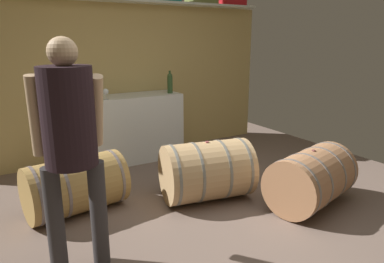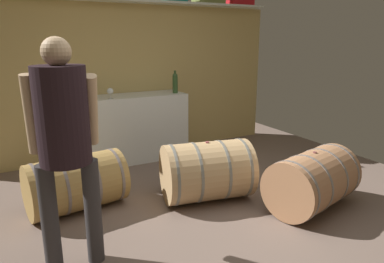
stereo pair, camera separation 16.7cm
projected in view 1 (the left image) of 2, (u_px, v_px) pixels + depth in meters
ground_plane at (198, 202)px, 3.73m from camera, size 5.64×8.39×0.02m
back_wall_panel at (128, 82)px, 5.08m from camera, size 4.44×0.10×2.14m
high_shelf_board at (128, 1)px, 4.68m from camera, size 4.08×0.40×0.03m
work_cabinet at (127, 129)px, 4.88m from camera, size 1.51×0.53×0.92m
wine_bottle_green at (170, 83)px, 4.96m from camera, size 0.08×0.08×0.32m
wine_bottle_amber at (72, 90)px, 4.44m from camera, size 0.08×0.08×0.30m
wine_glass at (106, 92)px, 4.44m from camera, size 0.08×0.08×0.14m
red_funnel at (76, 94)px, 4.59m from camera, size 0.11×0.11×0.11m
wine_barrel_near at (76, 185)px, 3.44m from camera, size 0.99×0.67×0.56m
wine_barrel_far at (207, 171)px, 3.72m from camera, size 1.01×0.78×0.64m
wine_barrel_flank at (311, 178)px, 3.57m from camera, size 1.05×0.79×0.60m
tasting_cup at (76, 155)px, 3.37m from camera, size 0.06×0.06×0.05m
winemaker_pouring at (70, 135)px, 2.39m from camera, size 0.52×0.40×1.68m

